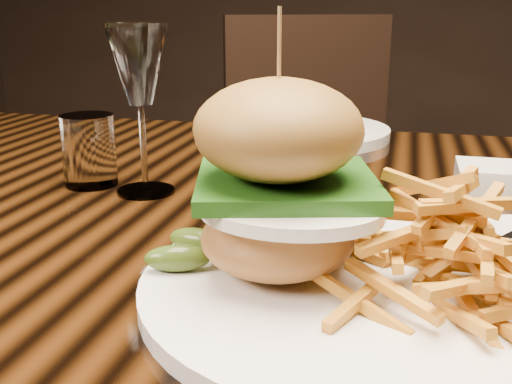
% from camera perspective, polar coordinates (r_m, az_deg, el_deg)
% --- Properties ---
extents(dining_table, '(1.60, 0.90, 0.75)m').
position_cam_1_polar(dining_table, '(0.75, 2.93, -6.29)').
color(dining_table, black).
rests_on(dining_table, ground).
extents(burger_plate, '(0.34, 0.34, 0.22)m').
position_cam_1_polar(burger_plate, '(0.47, 8.94, -3.16)').
color(burger_plate, white).
rests_on(burger_plate, dining_table).
extents(ramekin, '(0.11, 0.11, 0.04)m').
position_cam_1_polar(ramekin, '(0.79, 21.43, 1.07)').
color(ramekin, white).
rests_on(ramekin, dining_table).
extents(wine_glass, '(0.08, 0.08, 0.20)m').
position_cam_1_polar(wine_glass, '(0.73, -11.09, 11.33)').
color(wine_glass, white).
rests_on(wine_glass, dining_table).
extents(water_tumbler, '(0.07, 0.07, 0.09)m').
position_cam_1_polar(water_tumbler, '(0.80, -15.59, 3.84)').
color(water_tumbler, white).
rests_on(water_tumbler, dining_table).
extents(far_dish, '(0.30, 0.30, 0.10)m').
position_cam_1_polar(far_dish, '(1.07, 4.53, 6.23)').
color(far_dish, white).
rests_on(far_dish, dining_table).
extents(chair_far, '(0.61, 0.61, 0.95)m').
position_cam_1_polar(chair_far, '(1.63, 5.71, 1.79)').
color(chair_far, black).
rests_on(chair_far, ground).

